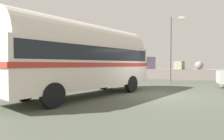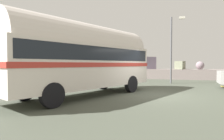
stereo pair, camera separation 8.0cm
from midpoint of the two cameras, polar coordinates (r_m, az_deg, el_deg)
The scene contains 4 objects.
ground at distance 10.42m, azimuth 13.73°, elevation -7.37°, with size 32.00×26.00×0.02m.
breakwater at distance 22.09m, azimuth 13.78°, elevation -0.67°, with size 31.36×2.87×2.48m.
vintage_coach at distance 9.91m, azimuth -7.90°, elevation 4.03°, with size 5.75×8.80×3.70m.
lamp_post at distance 17.04m, azimuth 17.72°, elevation 6.88°, with size 1.14×0.24×5.60m.
Camera 2 is at (0.33, -10.27, 1.66)m, focal length 30.78 mm.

